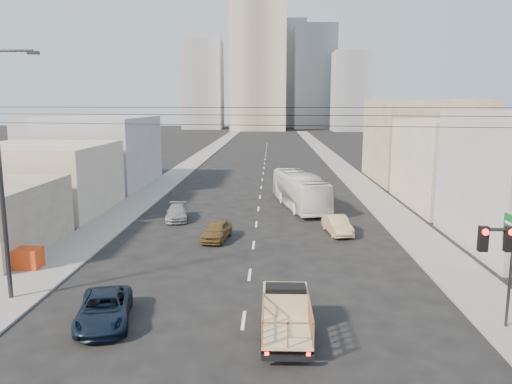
# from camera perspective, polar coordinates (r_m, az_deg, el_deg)

# --- Properties ---
(ground) EXTENTS (420.00, 420.00, 0.00)m
(ground) POSITION_cam_1_polar(r_m,az_deg,el_deg) (20.99, -1.76, -16.70)
(ground) COLOR black
(ground) RESTS_ON ground
(sidewalk_left) EXTENTS (3.50, 180.00, 0.12)m
(sidewalk_left) POSITION_cam_1_polar(r_m,az_deg,el_deg) (90.15, -6.45, 3.93)
(sidewalk_left) COLOR slate
(sidewalk_left) RESTS_ON ground
(sidewalk_right) EXTENTS (3.50, 180.00, 0.12)m
(sidewalk_right) POSITION_cam_1_polar(r_m,az_deg,el_deg) (89.83, 8.59, 3.86)
(sidewalk_right) COLOR slate
(sidewalk_right) RESTS_ON ground
(lane_dashes) EXTENTS (0.15, 104.00, 0.01)m
(lane_dashes) POSITION_cam_1_polar(r_m,az_deg,el_deg) (72.34, 0.86, 2.48)
(lane_dashes) COLOR silver
(lane_dashes) RESTS_ON ground
(flatbed_pickup) EXTENTS (1.95, 4.41, 1.90)m
(flatbed_pickup) POSITION_cam_1_polar(r_m,az_deg,el_deg) (20.88, 3.44, -13.54)
(flatbed_pickup) COLOR tan
(flatbed_pickup) RESTS_ON ground
(navy_pickup) EXTENTS (3.11, 5.05, 1.31)m
(navy_pickup) POSITION_cam_1_polar(r_m,az_deg,el_deg) (23.19, -16.97, -12.69)
(navy_pickup) COLOR black
(navy_pickup) RESTS_ON ground
(city_bus) EXTENTS (4.97, 11.87, 3.22)m
(city_bus) POSITION_cam_1_polar(r_m,az_deg,el_deg) (46.23, 5.05, 0.20)
(city_bus) COLOR silver
(city_bus) RESTS_ON ground
(sedan_brown) EXTENTS (2.16, 4.16, 1.35)m
(sedan_brown) POSITION_cam_1_polar(r_m,az_deg,el_deg) (35.27, -4.52, -4.42)
(sedan_brown) COLOR brown
(sedan_brown) RESTS_ON ground
(sedan_tan) EXTENTS (2.00, 4.23, 1.34)m
(sedan_tan) POSITION_cam_1_polar(r_m,az_deg,el_deg) (37.31, 9.28, -3.73)
(sedan_tan) COLOR tan
(sedan_tan) RESTS_ON ground
(sedan_grey) EXTENTS (2.27, 4.40, 1.22)m
(sedan_grey) POSITION_cam_1_polar(r_m,az_deg,el_deg) (41.75, -9.02, -2.34)
(sedan_grey) COLOR gray
(sedan_grey) RESTS_ON ground
(green_sign) EXTENTS (0.18, 1.60, 5.00)m
(green_sign) POSITION_cam_1_polar(r_m,az_deg,el_deg) (23.23, 27.24, -5.30)
(green_sign) COLOR #2D2D33
(green_sign) RESTS_ON ground
(streetlamp_left) EXTENTS (2.36, 0.25, 12.00)m
(streetlamp_left) POSITION_cam_1_polar(r_m,az_deg,el_deg) (26.16, -27.03, 2.33)
(streetlamp_left) COLOR #2D2D33
(streetlamp_left) RESTS_ON ground
(overhead_wires) EXTENTS (23.01, 5.02, 0.72)m
(overhead_wires) POSITION_cam_1_polar(r_m,az_deg,el_deg) (20.26, -1.63, 8.69)
(overhead_wires) COLOR black
(overhead_wires) RESTS_ON ground
(crate_stack) EXTENTS (1.80, 1.20, 1.14)m
(crate_stack) POSITION_cam_1_polar(r_m,az_deg,el_deg) (31.90, -24.91, -6.87)
(crate_stack) COLOR red
(crate_stack) RESTS_ON sidewalk_left
(bldg_right_mid) EXTENTS (11.00, 14.00, 8.00)m
(bldg_right_mid) POSITION_cam_1_polar(r_m,az_deg,el_deg) (50.46, 23.10, 2.99)
(bldg_right_mid) COLOR #B0A68E
(bldg_right_mid) RESTS_ON ground
(bldg_right_far) EXTENTS (12.00, 16.00, 10.00)m
(bldg_right_far) POSITION_cam_1_polar(r_m,az_deg,el_deg) (65.62, 18.56, 5.58)
(bldg_right_far) COLOR gray
(bldg_right_far) RESTS_ON ground
(bldg_left_mid) EXTENTS (11.00, 12.00, 6.00)m
(bldg_left_mid) POSITION_cam_1_polar(r_m,az_deg,el_deg) (47.69, -23.27, 1.41)
(bldg_left_mid) COLOR #B0A68E
(bldg_left_mid) RESTS_ON ground
(bldg_left_far) EXTENTS (12.00, 16.00, 8.00)m
(bldg_left_far) POSITION_cam_1_polar(r_m,az_deg,el_deg) (61.56, -17.89, 4.43)
(bldg_left_far) COLOR #969698
(bldg_left_far) RESTS_ON ground
(high_rise_tower) EXTENTS (20.00, 20.00, 60.00)m
(high_rise_tower) POSITION_cam_1_polar(r_m,az_deg,el_deg) (189.91, 0.27, 16.17)
(high_rise_tower) COLOR gray
(high_rise_tower) RESTS_ON ground
(midrise_ne) EXTENTS (16.00, 16.00, 40.00)m
(midrise_ne) POSITION_cam_1_polar(r_m,az_deg,el_deg) (204.68, 6.71, 12.85)
(midrise_ne) COLOR gray
(midrise_ne) RESTS_ON ground
(midrise_nw) EXTENTS (15.00, 15.00, 34.00)m
(midrise_nw) POSITION_cam_1_polar(r_m,az_deg,el_deg) (200.72, -6.09, 12.06)
(midrise_nw) COLOR gray
(midrise_nw) RESTS_ON ground
(midrise_back) EXTENTS (18.00, 18.00, 44.00)m
(midrise_back) POSITION_cam_1_polar(r_m,az_deg,el_deg) (219.13, 3.18, 13.22)
(midrise_back) COLOR #969698
(midrise_back) RESTS_ON ground
(midrise_east) EXTENTS (14.00, 14.00, 28.00)m
(midrise_east) POSITION_cam_1_polar(r_m,az_deg,el_deg) (186.02, 10.95, 11.18)
(midrise_east) COLOR gray
(midrise_east) RESTS_ON ground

